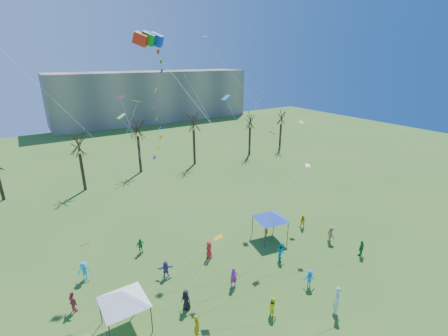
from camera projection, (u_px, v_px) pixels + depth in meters
ground at (274, 316)px, 24.15m from camera, size 160.00×160.00×0.00m
distant_building at (153, 96)px, 97.79m from camera, size 60.00×14.00×15.00m
bare_tree_row at (143, 136)px, 51.40m from camera, size 68.59×8.44×10.05m
hero_kite_flyer at (337, 300)px, 24.20m from camera, size 0.97×0.96×2.25m
big_box_kite at (161, 107)px, 22.97m from camera, size 5.87×6.87×22.86m
canopy_tent_white at (123, 296)px, 22.26m from camera, size 4.46×4.46×3.34m
canopy_tent_blue at (270, 215)px, 33.86m from camera, size 4.28×4.28×3.26m
festival_crowd at (214, 273)px, 27.71m from camera, size 26.43×14.20×1.86m
small_kites_aloft at (194, 121)px, 28.82m from camera, size 30.83×19.38×35.10m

